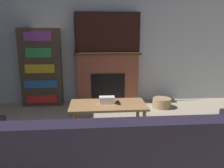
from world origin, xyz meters
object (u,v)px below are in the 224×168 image
(tv, at_px, (108,32))
(fireplace, at_px, (108,78))
(storage_basket, at_px, (162,103))
(coffee_table, at_px, (108,108))
(bookshelf, at_px, (41,68))

(tv, bearing_deg, fireplace, 90.00)
(fireplace, distance_m, storage_basket, 1.22)
(coffee_table, distance_m, storage_basket, 1.62)
(bookshelf, height_order, storage_basket, bookshelf)
(tv, distance_m, storage_basket, 1.77)
(coffee_table, relative_size, bookshelf, 0.70)
(tv, bearing_deg, bookshelf, -179.86)
(fireplace, xyz_separation_m, storage_basket, (1.05, -0.41, -0.45))
(coffee_table, bearing_deg, bookshelf, 129.93)
(fireplace, xyz_separation_m, coffee_table, (-0.10, -1.51, -0.14))
(fireplace, distance_m, coffee_table, 1.52)
(fireplace, relative_size, bookshelf, 0.88)
(tv, height_order, storage_basket, tv)
(fireplace, bearing_deg, bookshelf, -179.01)
(storage_basket, bearing_deg, bookshelf, 170.79)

